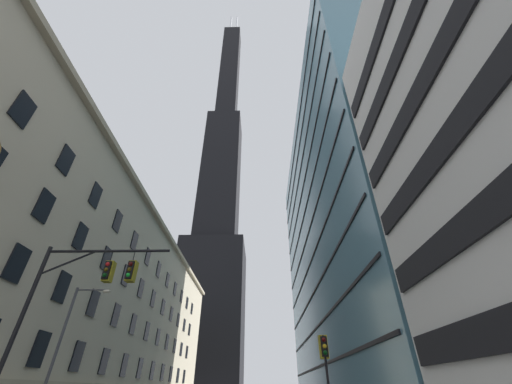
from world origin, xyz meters
The scene contains 6 objects.
station_building centered at (-18.64, 31.31, 11.63)m, with size 15.97×74.62×23.30m.
dark_skyscraper centered at (-13.56, 97.80, 68.87)m, with size 23.22×23.22×229.95m.
glass_office_midrise centered at (18.75, 30.76, 21.80)m, with size 15.61×49.99×43.60m.
traffic_signal_mast centered at (-4.46, 5.01, 5.65)m, with size 6.56×0.63×7.79m.
traffic_light_near_right centered at (7.33, 6.93, 3.19)m, with size 0.40×0.63×3.79m.
street_lamppost centered at (-8.05, 10.92, 4.57)m, with size 2.47×0.32×7.38m.
Camera 1 is at (4.26, -9.45, 1.59)m, focal length 20.71 mm.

